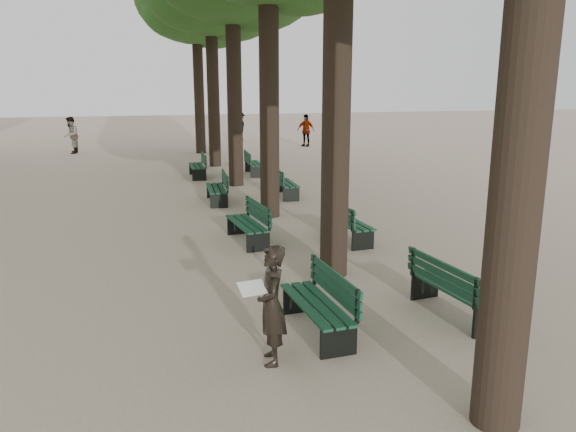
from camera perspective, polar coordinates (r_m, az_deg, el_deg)
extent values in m
plane|color=tan|center=(7.75, 1.81, -13.96)|extent=(120.00, 120.00, 0.00)
cylinder|color=#33261C|center=(5.82, 23.24, 14.22)|extent=(0.52, 0.52, 7.50)
cylinder|color=#33261C|center=(10.22, 5.02, 14.37)|extent=(0.52, 0.52, 7.50)
cylinder|color=#33261C|center=(15.00, -1.94, 14.07)|extent=(0.52, 0.52, 7.50)
cylinder|color=#33261C|center=(19.89, -5.50, 13.83)|extent=(0.52, 0.52, 7.50)
cylinder|color=#33261C|center=(24.83, -7.65, 13.66)|extent=(0.52, 0.52, 7.50)
cylinder|color=#33261C|center=(29.78, -9.08, 13.54)|extent=(0.52, 0.52, 7.50)
cube|color=black|center=(8.30, 2.84, -10.35)|extent=(0.61, 1.82, 0.45)
cube|color=#0E3221|center=(8.21, 2.86, -8.91)|extent=(0.63, 1.82, 0.04)
cube|color=#0E3221|center=(8.21, 4.71, -6.91)|extent=(0.13, 1.80, 0.40)
cube|color=black|center=(12.85, -4.23, -1.73)|extent=(0.69, 1.84, 0.45)
cube|color=#0E3221|center=(12.79, -4.24, -0.76)|extent=(0.71, 1.84, 0.04)
cube|color=#0E3221|center=(12.81, -3.07, 0.52)|extent=(0.21, 1.80, 0.40)
cube|color=black|center=(17.23, -7.30, 2.08)|extent=(0.65, 1.83, 0.45)
cube|color=#0E3221|center=(17.19, -7.32, 2.81)|extent=(0.67, 1.84, 0.04)
cube|color=#0E3221|center=(17.17, -6.41, 3.74)|extent=(0.17, 1.80, 0.40)
cube|color=black|center=(22.05, -9.23, 4.47)|extent=(0.58, 1.82, 0.45)
cube|color=#0E3221|center=(22.01, -9.25, 5.05)|extent=(0.60, 1.82, 0.04)
cube|color=#0E3221|center=(22.00, -8.55, 5.78)|extent=(0.10, 1.80, 0.40)
cube|color=black|center=(9.25, 16.60, -8.36)|extent=(0.69, 1.84, 0.45)
cube|color=#0E3221|center=(9.17, 16.70, -7.05)|extent=(0.71, 1.84, 0.04)
cube|color=#0E3221|center=(8.92, 15.38, -5.70)|extent=(0.21, 1.80, 0.40)
cube|color=black|center=(13.04, 6.16, -1.55)|extent=(0.62, 1.83, 0.45)
cube|color=#0E3221|center=(12.98, 6.19, -0.59)|extent=(0.64, 1.83, 0.04)
cube|color=#0E3221|center=(12.81, 5.08, 0.49)|extent=(0.14, 1.80, 0.40)
cube|color=black|center=(18.02, -0.20, 2.68)|extent=(0.59, 1.82, 0.45)
cube|color=#0E3221|center=(17.98, -0.20, 3.38)|extent=(0.61, 1.82, 0.04)
cube|color=#0E3221|center=(17.87, -1.08, 4.20)|extent=(0.11, 1.80, 0.40)
cube|color=black|center=(22.49, -3.41, 4.79)|extent=(0.63, 1.83, 0.45)
cube|color=#0E3221|center=(22.45, -3.42, 5.35)|extent=(0.65, 1.83, 0.04)
cube|color=#0E3221|center=(22.38, -4.14, 6.01)|extent=(0.15, 1.80, 0.40)
imported|color=black|center=(7.26, -1.66, -9.05)|extent=(0.41, 0.67, 1.58)
cube|color=white|center=(7.11, -3.65, -7.31)|extent=(0.37, 0.29, 0.12)
imported|color=#262628|center=(32.71, 1.81, 8.69)|extent=(1.03, 1.01, 1.84)
imported|color=#262628|center=(31.32, -21.19, 7.66)|extent=(0.43, 0.94, 1.89)
imported|color=#262628|center=(35.84, -4.88, 9.05)|extent=(0.85, 1.22, 1.83)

